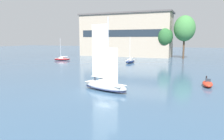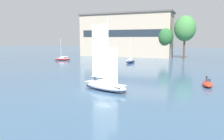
{
  "view_description": "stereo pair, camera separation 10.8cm",
  "coord_description": "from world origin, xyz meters",
  "px_view_note": "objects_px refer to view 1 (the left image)",
  "views": [
    {
      "loc": [
        14.54,
        -32.07,
        8.4
      ],
      "look_at": [
        0.0,
        3.0,
        2.99
      ],
      "focal_mm": 35.0,
      "sensor_mm": 36.0,
      "label": 1
    },
    {
      "loc": [
        14.64,
        -32.03,
        8.4
      ],
      "look_at": [
        0.0,
        3.0,
        2.99
      ],
      "focal_mm": 35.0,
      "sensor_mm": 36.0,
      "label": 2
    }
  ],
  "objects_px": {
    "tree_shore_center": "(185,28)",
    "sailboat_main": "(105,85)",
    "sailboat_moored_far_slip": "(130,61)",
    "tree_shore_left": "(165,37)",
    "channel_buoy": "(113,70)",
    "motor_tender": "(207,84)",
    "sailboat_moored_near_marina": "(62,59)"
  },
  "relations": [
    {
      "from": "sailboat_moored_near_marina",
      "to": "channel_buoy",
      "type": "relative_size",
      "value": 3.79
    },
    {
      "from": "sailboat_moored_near_marina",
      "to": "sailboat_moored_far_slip",
      "type": "xyz_separation_m",
      "value": [
        27.47,
        2.12,
        0.04
      ]
    },
    {
      "from": "tree_shore_left",
      "to": "motor_tender",
      "type": "distance_m",
      "value": 58.65
    },
    {
      "from": "sailboat_main",
      "to": "motor_tender",
      "type": "distance_m",
      "value": 18.34
    },
    {
      "from": "sailboat_main",
      "to": "tree_shore_left",
      "type": "bearing_deg",
      "value": 90.64
    },
    {
      "from": "motor_tender",
      "to": "sailboat_moored_far_slip",
      "type": "bearing_deg",
      "value": 127.56
    },
    {
      "from": "sailboat_moored_near_marina",
      "to": "sailboat_moored_far_slip",
      "type": "distance_m",
      "value": 27.55
    },
    {
      "from": "sailboat_main",
      "to": "sailboat_moored_far_slip",
      "type": "relative_size",
      "value": 1.29
    },
    {
      "from": "tree_shore_left",
      "to": "channel_buoy",
      "type": "xyz_separation_m",
      "value": [
        -4.75,
        -48.51,
        -8.39
      ]
    },
    {
      "from": "sailboat_main",
      "to": "channel_buoy",
      "type": "relative_size",
      "value": 5.19
    },
    {
      "from": "channel_buoy",
      "to": "sailboat_moored_near_marina",
      "type": "bearing_deg",
      "value": 143.66
    },
    {
      "from": "sailboat_moored_near_marina",
      "to": "sailboat_moored_far_slip",
      "type": "height_order",
      "value": "sailboat_moored_far_slip"
    },
    {
      "from": "tree_shore_left",
      "to": "sailboat_moored_far_slip",
      "type": "xyz_separation_m",
      "value": [
        -8.21,
        -23.63,
        -8.68
      ]
    },
    {
      "from": "tree_shore_left",
      "to": "tree_shore_center",
      "type": "height_order",
      "value": "tree_shore_center"
    },
    {
      "from": "tree_shore_left",
      "to": "channel_buoy",
      "type": "height_order",
      "value": "tree_shore_left"
    },
    {
      "from": "motor_tender",
      "to": "tree_shore_center",
      "type": "bearing_deg",
      "value": 98.68
    },
    {
      "from": "sailboat_main",
      "to": "motor_tender",
      "type": "bearing_deg",
      "value": 31.32
    },
    {
      "from": "tree_shore_center",
      "to": "sailboat_moored_far_slip",
      "type": "relative_size",
      "value": 1.98
    },
    {
      "from": "sailboat_moored_far_slip",
      "to": "tree_shore_center",
      "type": "bearing_deg",
      "value": 57.16
    },
    {
      "from": "tree_shore_center",
      "to": "tree_shore_left",
      "type": "bearing_deg",
      "value": -172.09
    },
    {
      "from": "sailboat_main",
      "to": "sailboat_moored_far_slip",
      "type": "height_order",
      "value": "sailboat_main"
    },
    {
      "from": "tree_shore_center",
      "to": "sailboat_main",
      "type": "relative_size",
      "value": 1.54
    },
    {
      "from": "sailboat_main",
      "to": "sailboat_moored_near_marina",
      "type": "bearing_deg",
      "value": 132.74
    },
    {
      "from": "tree_shore_center",
      "to": "sailboat_moored_far_slip",
      "type": "xyz_separation_m",
      "value": [
        -15.95,
        -24.71,
        -12.16
      ]
    },
    {
      "from": "motor_tender",
      "to": "channel_buoy",
      "type": "xyz_separation_m",
      "value": [
        -21.13,
        7.12,
        0.4
      ]
    },
    {
      "from": "tree_shore_center",
      "to": "sailboat_main",
      "type": "height_order",
      "value": "tree_shore_center"
    },
    {
      "from": "tree_shore_center",
      "to": "sailboat_moored_near_marina",
      "type": "distance_m",
      "value": 52.47
    },
    {
      "from": "tree_shore_center",
      "to": "motor_tender",
      "type": "xyz_separation_m",
      "value": [
        8.65,
        -56.7,
        -12.27
      ]
    },
    {
      "from": "tree_shore_center",
      "to": "sailboat_moored_far_slip",
      "type": "height_order",
      "value": "tree_shore_center"
    },
    {
      "from": "tree_shore_left",
      "to": "channel_buoy",
      "type": "relative_size",
      "value": 5.82
    },
    {
      "from": "sailboat_moored_near_marina",
      "to": "channel_buoy",
      "type": "bearing_deg",
      "value": -36.34
    },
    {
      "from": "tree_shore_left",
      "to": "sailboat_main",
      "type": "relative_size",
      "value": 1.12
    }
  ]
}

